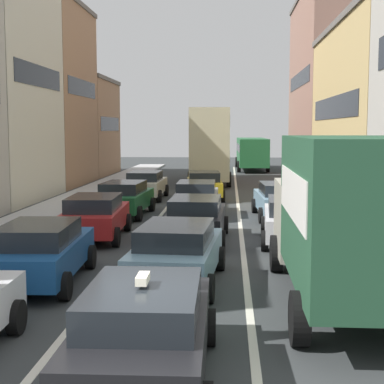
# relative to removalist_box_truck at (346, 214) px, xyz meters

# --- Properties ---
(sidewalk_left) EXTENTS (2.60, 64.00, 0.14)m
(sidewalk_left) POSITION_rel_removalist_box_truck_xyz_m (-10.40, 15.47, -1.90)
(sidewalk_left) COLOR #B0B0B0
(sidewalk_left) RESTS_ON ground
(lane_stripe_left) EXTENTS (0.16, 60.00, 0.01)m
(lane_stripe_left) POSITION_rel_removalist_box_truck_xyz_m (-5.40, 15.47, -1.97)
(lane_stripe_left) COLOR silver
(lane_stripe_left) RESTS_ON ground
(lane_stripe_right) EXTENTS (0.16, 60.00, 0.01)m
(lane_stripe_right) POSITION_rel_removalist_box_truck_xyz_m (-2.00, 15.47, -1.97)
(lane_stripe_right) COLOR silver
(lane_stripe_right) RESTS_ON ground
(removalist_box_truck) EXTENTS (2.73, 7.71, 3.58)m
(removalist_box_truck) POSITION_rel_removalist_box_truck_xyz_m (0.00, 0.00, 0.00)
(removalist_box_truck) COLOR #B7B29E
(removalist_box_truck) RESTS_ON ground
(taxi_centre_lane_front) EXTENTS (2.11, 4.32, 1.66)m
(taxi_centre_lane_front) POSITION_rel_removalist_box_truck_xyz_m (-3.65, -3.92, -1.18)
(taxi_centre_lane_front) COLOR black
(taxi_centre_lane_front) RESTS_ON ground
(sedan_centre_lane_second) EXTENTS (2.30, 4.41, 1.49)m
(sedan_centre_lane_second) POSITION_rel_removalist_box_truck_xyz_m (-3.67, 1.52, -1.18)
(sedan_centre_lane_second) COLOR #759EB7
(sedan_centre_lane_second) RESTS_ON ground
(wagon_left_lane_second) EXTENTS (2.23, 4.38, 1.49)m
(wagon_left_lane_second) POSITION_rel_removalist_box_truck_xyz_m (-6.98, 1.39, -1.18)
(wagon_left_lane_second) COLOR #194C8C
(wagon_left_lane_second) RESTS_ON ground
(hatchback_centre_lane_third) EXTENTS (2.16, 4.35, 1.49)m
(hatchback_centre_lane_third) POSITION_rel_removalist_box_truck_xyz_m (-3.53, 6.93, -1.18)
(hatchback_centre_lane_third) COLOR black
(hatchback_centre_lane_third) RESTS_ON ground
(sedan_left_lane_third) EXTENTS (2.23, 4.38, 1.49)m
(sedan_left_lane_third) POSITION_rel_removalist_box_truck_xyz_m (-6.99, 7.19, -1.18)
(sedan_left_lane_third) COLOR #A51E1E
(sedan_left_lane_third) RESTS_ON ground
(coupe_centre_lane_fourth) EXTENTS (2.08, 4.31, 1.49)m
(coupe_centre_lane_fourth) POSITION_rel_removalist_box_truck_xyz_m (-3.84, 12.77, -1.18)
(coupe_centre_lane_fourth) COLOR gray
(coupe_centre_lane_fourth) RESTS_ON ground
(sedan_left_lane_fourth) EXTENTS (2.23, 4.38, 1.49)m
(sedan_left_lane_fourth) POSITION_rel_removalist_box_truck_xyz_m (-6.94, 12.46, -1.18)
(sedan_left_lane_fourth) COLOR #19592D
(sedan_left_lane_fourth) RESTS_ON ground
(sedan_centre_lane_fifth) EXTENTS (2.30, 4.41, 1.49)m
(sedan_centre_lane_fifth) POSITION_rel_removalist_box_truck_xyz_m (-3.78, 18.73, -1.18)
(sedan_centre_lane_fifth) COLOR #B29319
(sedan_centre_lane_fifth) RESTS_ON ground
(sedan_left_lane_fifth) EXTENTS (2.11, 4.33, 1.49)m
(sedan_left_lane_fifth) POSITION_rel_removalist_box_truck_xyz_m (-6.91, 18.61, -1.18)
(sedan_left_lane_fifth) COLOR beige
(sedan_left_lane_fifth) RESTS_ON ground
(sedan_right_lane_behind_truck) EXTENTS (2.24, 4.39, 1.49)m
(sedan_right_lane_behind_truck) POSITION_rel_removalist_box_truck_xyz_m (-0.34, 6.90, -1.18)
(sedan_right_lane_behind_truck) COLOR silver
(sedan_right_lane_behind_truck) RESTS_ON ground
(wagon_right_lane_far) EXTENTS (2.26, 4.39, 1.49)m
(wagon_right_lane_far) POSITION_rel_removalist_box_truck_xyz_m (-0.30, 12.30, -1.18)
(wagon_right_lane_far) COLOR #759EB7
(wagon_right_lane_far) RESTS_ON ground
(bus_mid_queue_primary) EXTENTS (2.97, 10.55, 5.06)m
(bus_mid_queue_primary) POSITION_rel_removalist_box_truck_xyz_m (-3.78, 28.48, 0.86)
(bus_mid_queue_primary) COLOR #BFB793
(bus_mid_queue_primary) RESTS_ON ground
(bus_far_queue_secondary) EXTENTS (2.91, 10.53, 2.90)m
(bus_far_queue_secondary) POSITION_rel_removalist_box_truck_xyz_m (-0.40, 41.64, -0.21)
(bus_far_queue_secondary) COLOR #1E6033
(bus_far_queue_secondary) RESTS_ON ground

